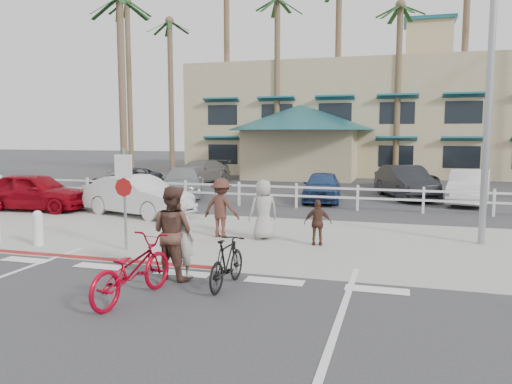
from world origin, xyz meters
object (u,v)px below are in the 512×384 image
(sign_post, at_px, (125,194))
(bike_red, at_px, (132,269))
(car_white_sedan, at_px, (138,196))
(bike_black, at_px, (227,262))
(car_red_compact, at_px, (35,191))

(sign_post, height_order, bike_red, sign_post)
(bike_red, xyz_separation_m, car_white_sedan, (-4.63, 8.38, 0.16))
(bike_red, relative_size, bike_black, 1.31)
(sign_post, height_order, car_white_sedan, sign_post)
(sign_post, xyz_separation_m, bike_black, (3.50, -2.19, -0.96))
(car_white_sedan, height_order, car_red_compact, car_red_compact)
(bike_red, distance_m, bike_black, 1.81)
(bike_red, height_order, bike_black, bike_red)
(sign_post, bearing_deg, car_white_sedan, 116.44)
(bike_black, height_order, car_white_sedan, car_white_sedan)
(car_white_sedan, bearing_deg, sign_post, -136.46)
(car_white_sedan, distance_m, car_red_compact, 4.43)
(sign_post, relative_size, bike_black, 1.78)
(car_white_sedan, bearing_deg, bike_black, -123.11)
(bike_red, bearing_deg, car_white_sedan, -52.48)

